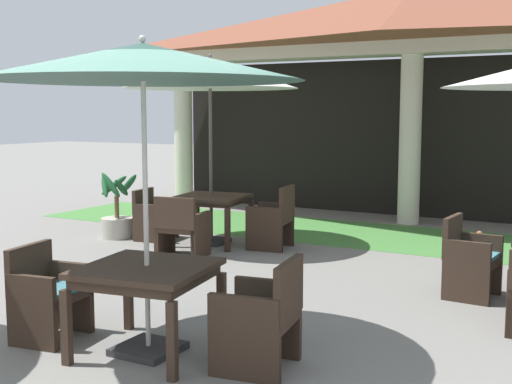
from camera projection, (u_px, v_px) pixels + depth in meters
The scene contains 14 objects.
background_pavilion at pixel (415, 40), 11.90m from camera, with size 11.13×2.64×4.20m.
lawn_strip at pixel (382, 236), 10.90m from camera, with size 12.93×2.34×0.01m, color #47843D.
patio_table_near_foreground at pixel (211, 202), 10.23m from camera, with size 1.16×1.16×0.75m.
patio_umbrella_near_foreground at pixel (210, 74), 10.00m from camera, with size 2.65×2.65×2.88m.
patio_chair_near_foreground_west at pixel (154, 215), 10.62m from camera, with size 0.59×0.67×0.80m.
patio_chair_near_foreground_south at pixel (181, 228), 9.33m from camera, with size 0.70×0.61×0.86m.
patio_chair_near_foreground_east at pixel (273, 220), 9.90m from camera, with size 0.65×0.67×0.94m.
patio_table_mid_left at pixel (147, 277), 5.59m from camera, with size 1.16×1.16×0.75m.
patio_umbrella_mid_left at pixel (143, 64), 5.37m from camera, with size 2.63×2.63×2.64m.
patio_chair_mid_left_east at pixel (261, 318), 5.27m from camera, with size 0.67×0.69×0.89m.
patio_chair_mid_left_west at pixel (48, 295), 5.96m from camera, with size 0.58×0.67×0.85m.
patio_chair_far_back_west at pixel (469, 260), 7.31m from camera, with size 0.55×0.61×0.89m.
potted_palm_left_edge at pixel (117, 218), 10.77m from camera, with size 0.68×0.66×1.09m.
terracotta_urn at pixel (479, 251), 8.77m from camera, with size 0.24×0.24×0.48m.
Camera 1 is at (3.38, -3.47, 2.03)m, focal length 46.86 mm.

